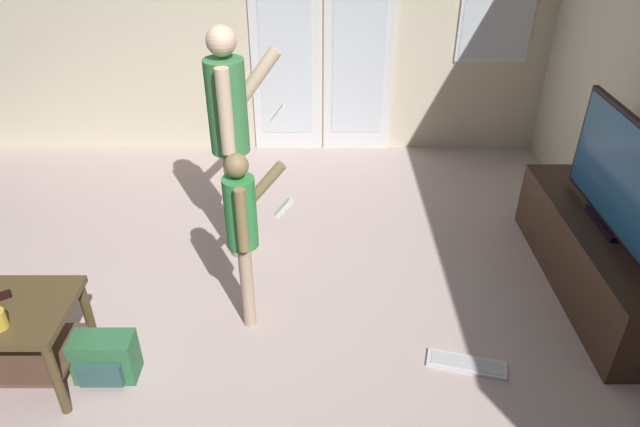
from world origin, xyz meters
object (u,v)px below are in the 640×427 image
flat_screen_tv (617,174)px  person_child (242,226)px  backpack (104,359)px  tv_stand (592,257)px  person_adult (229,126)px  loose_keyboard (466,364)px

flat_screen_tv → person_child: bearing=-172.4°
person_child → backpack: 1.03m
flat_screen_tv → tv_stand: bearing=-65.1°
person_adult → person_child: 0.82m
person_child → loose_keyboard: bearing=-18.0°
backpack → loose_keyboard: bearing=2.1°
flat_screen_tv → person_adult: bearing=168.9°
tv_stand → backpack: 3.04m
tv_stand → flat_screen_tv: 0.61m
backpack → person_child: bearing=33.2°
tv_stand → flat_screen_tv: bearing=114.9°
person_child → backpack: (-0.74, -0.48, -0.54)m
tv_stand → person_child: (-2.20, -0.29, 0.43)m
tv_stand → person_adult: bearing=168.8°
person_adult → loose_keyboard: (1.41, -1.16, -0.95)m
person_adult → person_child: (0.15, -0.76, -0.28)m
person_adult → person_child: person_adult is taller
tv_stand → flat_screen_tv: (-0.00, 0.00, 0.61)m
person_adult → person_child: size_ratio=1.42×
loose_keyboard → person_adult: bearing=140.4°
flat_screen_tv → person_child: flat_screen_tv is taller
person_adult → backpack: 1.60m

